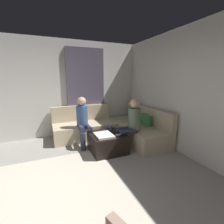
{
  "coord_description": "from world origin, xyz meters",
  "views": [
    {
      "loc": [
        1.83,
        0.17,
        1.65
      ],
      "look_at": [
        -1.63,
        1.63,
        0.85
      ],
      "focal_mm": 25.46,
      "sensor_mm": 36.0,
      "label": 1
    }
  ],
  "objects": [
    {
      "name": "sectional_couch",
      "position": [
        -2.08,
        1.88,
        0.28
      ],
      "size": [
        2.1,
        2.55,
        0.87
      ],
      "color": "#C6B593",
      "rests_on": "ground_plane"
    },
    {
      "name": "person_on_couch_back",
      "position": [
        -1.25,
        1.93,
        0.66
      ],
      "size": [
        0.3,
        0.6,
        1.2
      ],
      "rotation": [
        0.0,
        0.0,
        3.14
      ],
      "color": "#2D3347",
      "rests_on": "ground_plane"
    },
    {
      "name": "area_rug",
      "position": [
        -0.2,
        0.1,
        0.01
      ],
      "size": [
        2.6,
        2.2,
        0.01
      ],
      "primitive_type": "cube",
      "color": "beige",
      "rests_on": "ground_plane"
    },
    {
      "name": "ground_plane",
      "position": [
        0.0,
        0.0,
        -0.05
      ],
      "size": [
        6.0,
        6.0,
        0.1
      ],
      "primitive_type": "cube",
      "color": "gray"
    },
    {
      "name": "coffee_mug",
      "position": [
        -1.57,
        1.58,
        0.47
      ],
      "size": [
        0.08,
        0.08,
        0.1
      ],
      "primitive_type": "cylinder",
      "color": "#334C72",
      "rests_on": "ottoman"
    },
    {
      "name": "folded_blanket",
      "position": [
        -1.25,
        1.28,
        0.44
      ],
      "size": [
        0.44,
        0.36,
        0.04
      ],
      "primitive_type": "cube",
      "color": "white",
      "rests_on": "ottoman"
    },
    {
      "name": "person_on_couch_side",
      "position": [
        -1.93,
        0.99,
        0.66
      ],
      "size": [
        0.6,
        0.3,
        1.2
      ],
      "rotation": [
        0.0,
        0.0,
        -1.57
      ],
      "color": "#2D3347",
      "rests_on": "ground_plane"
    },
    {
      "name": "curtain_panel",
      "position": [
        -2.84,
        1.3,
        1.25
      ],
      "size": [
        0.06,
        1.1,
        2.5
      ],
      "primitive_type": "cube",
      "color": "#595166",
      "rests_on": "ground_plane"
    },
    {
      "name": "wall_back",
      "position": [
        0.0,
        2.94,
        1.35
      ],
      "size": [
        6.0,
        0.12,
        2.7
      ],
      "primitive_type": "cube",
      "color": "silver",
      "rests_on": "ground_plane"
    },
    {
      "name": "wall_left",
      "position": [
        -2.94,
        0.0,
        1.35
      ],
      "size": [
        0.12,
        6.0,
        2.7
      ],
      "primitive_type": "cube",
      "color": "silver",
      "rests_on": "ground_plane"
    },
    {
      "name": "ottoman",
      "position": [
        -1.35,
        1.4,
        0.21
      ],
      "size": [
        0.76,
        0.76,
        0.42
      ],
      "primitive_type": "cube",
      "color": "black",
      "rests_on": "ground_plane"
    },
    {
      "name": "game_remote",
      "position": [
        -1.17,
        1.62,
        0.43
      ],
      "size": [
        0.05,
        0.15,
        0.02
      ],
      "primitive_type": "cube",
      "color": "white",
      "rests_on": "ottoman"
    }
  ]
}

